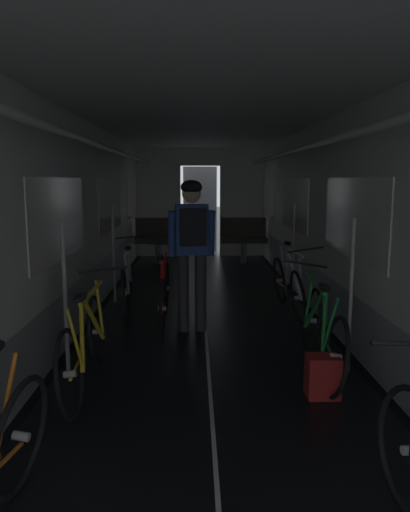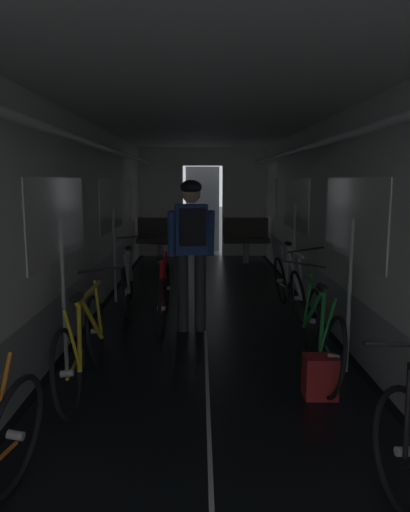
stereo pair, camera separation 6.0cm
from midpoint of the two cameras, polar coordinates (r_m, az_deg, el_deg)
name	(u,v)px [view 1 (the left image)]	position (r m, az deg, el deg)	size (l,w,h in m)	color
train_car_shell	(205,183)	(5.72, -0.27, 8.57)	(3.14, 12.34, 2.57)	black
bench_seat_far_left	(158,236)	(10.29, -5.69, 2.35)	(0.98, 0.51, 0.95)	gray
bench_seat_far_right	(243,236)	(10.31, 4.34, 2.37)	(0.98, 0.51, 0.95)	gray
bicycle_white	(288,285)	(6.44, 9.46, -3.31)	(0.44, 1.69, 0.95)	black
bicycle_silver	(127,281)	(6.69, -9.36, -2.85)	(0.44, 1.69, 0.95)	black
bicycle_yellow	(86,345)	(4.22, -14.17, -10.01)	(0.44, 1.69, 0.95)	black
bicycle_green	(322,332)	(4.55, 13.12, -8.60)	(0.44, 1.69, 0.96)	black
person_cyclist_aisle	(192,239)	(5.47, -1.86, 1.98)	(0.55, 0.41, 1.73)	#2D2D33
bicycle_red_in_aisle	(164,294)	(5.87, -5.09, -4.40)	(0.44, 1.69, 0.94)	black
backpack_on_floor	(323,376)	(4.13, 13.17, -13.53)	(0.26, 0.20, 0.34)	maroon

